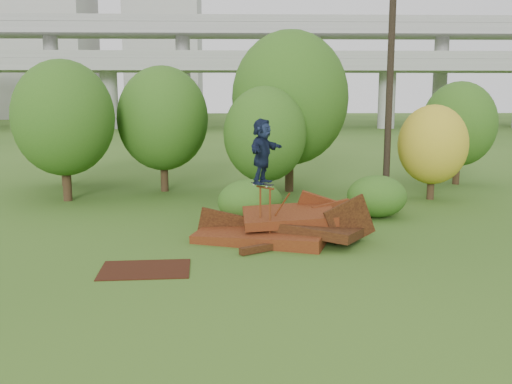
{
  "coord_description": "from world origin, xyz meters",
  "views": [
    {
      "loc": [
        -1.3,
        -14.81,
        4.51
      ],
      "look_at": [
        -0.8,
        2.0,
        1.6
      ],
      "focal_mm": 40.0,
      "sensor_mm": 36.0,
      "label": 1
    }
  ],
  "objects_px": {
    "scrap_pile": "(281,228)",
    "flat_plate": "(145,269)",
    "skater": "(262,151)",
    "utility_pole": "(390,80)"
  },
  "relations": [
    {
      "from": "scrap_pile",
      "to": "skater",
      "type": "height_order",
      "value": "skater"
    },
    {
      "from": "flat_plate",
      "to": "utility_pole",
      "type": "bearing_deg",
      "value": 47.16
    },
    {
      "from": "scrap_pile",
      "to": "flat_plate",
      "type": "bearing_deg",
      "value": -140.87
    },
    {
      "from": "scrap_pile",
      "to": "flat_plate",
      "type": "xyz_separation_m",
      "value": [
        -3.76,
        -3.06,
        -0.34
      ]
    },
    {
      "from": "scrap_pile",
      "to": "utility_pole",
      "type": "relative_size",
      "value": 0.58
    },
    {
      "from": "utility_pole",
      "to": "scrap_pile",
      "type": "bearing_deg",
      "value": -127.95
    },
    {
      "from": "skater",
      "to": "utility_pole",
      "type": "relative_size",
      "value": 0.2
    },
    {
      "from": "flat_plate",
      "to": "skater",
      "type": "bearing_deg",
      "value": 40.99
    },
    {
      "from": "flat_plate",
      "to": "utility_pole",
      "type": "distance_m",
      "value": 13.68
    },
    {
      "from": "flat_plate",
      "to": "utility_pole",
      "type": "height_order",
      "value": "utility_pole"
    }
  ]
}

